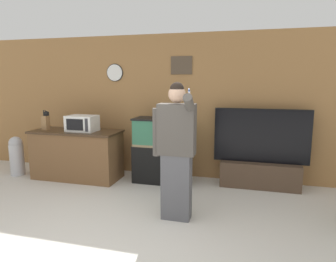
{
  "coord_description": "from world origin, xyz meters",
  "views": [
    {
      "loc": [
        1.5,
        -2.42,
        1.78
      ],
      "look_at": [
        0.39,
        1.71,
        1.05
      ],
      "focal_mm": 32.0,
      "sensor_mm": 36.0,
      "label": 1
    }
  ],
  "objects": [
    {
      "name": "aquarium_on_stand",
      "position": [
        0.06,
        2.49,
        0.57
      ],
      "size": [
        0.95,
        0.48,
        1.13
      ],
      "color": "black",
      "rests_on": "ground_plane"
    },
    {
      "name": "tv_on_stand",
      "position": [
        1.73,
        2.65,
        0.38
      ],
      "size": [
        1.54,
        0.4,
        1.32
      ],
      "color": "#4C3828",
      "rests_on": "ground_plane"
    },
    {
      "name": "ground_plane",
      "position": [
        0.0,
        0.0,
        0.0
      ],
      "size": [
        18.0,
        18.0,
        0.0
      ],
      "primitive_type": "plane",
      "color": "beige"
    },
    {
      "name": "wall_back_paneled",
      "position": [
        -0.0,
        2.94,
        1.3
      ],
      "size": [
        10.0,
        0.08,
        2.6
      ],
      "color": "olive",
      "rests_on": "ground_plane"
    },
    {
      "name": "trash_bin",
      "position": [
        -2.69,
        2.14,
        0.38
      ],
      "size": [
        0.26,
        0.26,
        0.74
      ],
      "color": "#B7B7BC",
      "rests_on": "ground_plane"
    },
    {
      "name": "knife_block",
      "position": [
        -2.05,
        2.21,
        1.02
      ],
      "size": [
        0.1,
        0.12,
        0.37
      ],
      "color": "olive",
      "rests_on": "counter_island"
    },
    {
      "name": "microwave",
      "position": [
        -1.34,
        2.27,
        1.02
      ],
      "size": [
        0.52,
        0.36,
        0.28
      ],
      "color": "white",
      "rests_on": "counter_island"
    },
    {
      "name": "counter_island",
      "position": [
        -1.48,
        2.27,
        0.44
      ],
      "size": [
        1.6,
        0.68,
        0.88
      ],
      "color": "brown",
      "rests_on": "ground_plane"
    },
    {
      "name": "person_standing",
      "position": [
        0.64,
        1.15,
        0.91
      ],
      "size": [
        0.55,
        0.42,
        1.76
      ],
      "color": "#515156",
      "rests_on": "ground_plane"
    }
  ]
}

